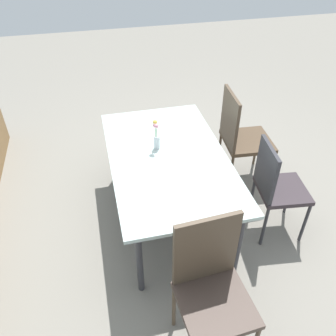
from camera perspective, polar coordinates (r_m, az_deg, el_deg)
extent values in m
plane|color=gray|center=(3.54, 1.06, -6.62)|extent=(12.00, 12.00, 0.00)
cube|color=#B2C6C1|center=(3.02, 0.00, 1.64)|extent=(1.68, 0.99, 0.03)
cube|color=#333338|center=(3.04, 0.00, 1.22)|extent=(1.65, 0.97, 0.02)
cylinder|color=#333338|center=(2.86, 11.36, -11.74)|extent=(0.05, 0.05, 0.68)
cylinder|color=#333338|center=(3.89, 3.13, 4.53)|extent=(0.05, 0.05, 0.68)
cylinder|color=#333338|center=(2.70, -4.65, -14.88)|extent=(0.05, 0.05, 0.68)
cylinder|color=#333338|center=(3.78, -8.41, 2.96)|extent=(0.05, 0.05, 0.68)
cube|color=#43342D|center=(2.35, 7.69, -21.07)|extent=(0.47, 0.47, 0.04)
cube|color=#4C3D2D|center=(2.22, 6.16, -13.03)|extent=(0.06, 0.42, 0.54)
cylinder|color=#4C3D2D|center=(2.71, 9.60, -19.05)|extent=(0.03, 0.03, 0.48)
cylinder|color=#4C3D2D|center=(2.62, 0.97, -21.50)|extent=(0.03, 0.03, 0.48)
cube|color=#493725|center=(3.71, 12.74, 4.28)|extent=(0.50, 0.50, 0.04)
cube|color=#4C3D2D|center=(3.50, 9.97, 7.78)|extent=(0.45, 0.06, 0.53)
cylinder|color=#4C3D2D|center=(4.08, 14.11, 3.32)|extent=(0.03, 0.03, 0.47)
cylinder|color=#4C3D2D|center=(3.78, 16.34, -0.39)|extent=(0.03, 0.03, 0.47)
cylinder|color=#4C3D2D|center=(3.95, 8.33, 2.82)|extent=(0.03, 0.03, 0.47)
cylinder|color=#4C3D2D|center=(3.63, 10.15, -1.07)|extent=(0.03, 0.03, 0.47)
cube|color=#2E252A|center=(3.20, 18.06, -3.41)|extent=(0.45, 0.45, 0.04)
cube|color=#2D2D33|center=(2.99, 15.64, -0.35)|extent=(0.38, 0.07, 0.45)
cylinder|color=#2D2D33|center=(3.55, 18.98, -4.08)|extent=(0.03, 0.03, 0.46)
cylinder|color=#2D2D33|center=(3.32, 21.29, -8.25)|extent=(0.03, 0.03, 0.46)
cylinder|color=#2D2D33|center=(3.42, 13.40, -4.68)|extent=(0.03, 0.03, 0.46)
cylinder|color=#2D2D33|center=(3.18, 15.35, -9.09)|extent=(0.03, 0.03, 0.46)
cylinder|color=silver|center=(3.08, -1.83, 4.21)|extent=(0.05, 0.05, 0.12)
cylinder|color=#2D662D|center=(3.02, -2.07, 5.68)|extent=(0.01, 0.01, 0.15)
sphere|color=pink|center=(2.98, -2.10, 6.91)|extent=(0.04, 0.04, 0.04)
cylinder|color=#2D662D|center=(3.01, -1.85, 5.60)|extent=(0.01, 0.01, 0.15)
sphere|color=pink|center=(2.97, -1.88, 6.83)|extent=(0.04, 0.04, 0.04)
cylinder|color=#2D662D|center=(3.03, -2.08, 6.02)|extent=(0.01, 0.01, 0.18)
sphere|color=#EFCC4C|center=(2.98, -2.11, 7.46)|extent=(0.04, 0.04, 0.04)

